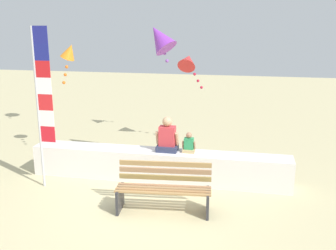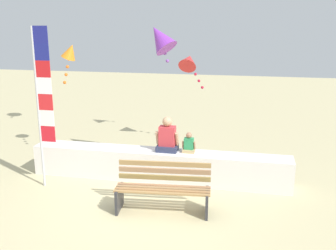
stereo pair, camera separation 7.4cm
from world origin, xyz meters
name	(u,v)px [view 2 (the right image)]	position (x,y,z in m)	size (l,w,h in m)	color
ground_plane	(143,204)	(0.00, 0.00, 0.00)	(40.00, 40.00, 0.00)	#C8BB8A
seawall_ledge	(159,165)	(0.00, 1.28, 0.34)	(5.77, 0.59, 0.68)	silver
park_bench	(163,189)	(0.42, -0.13, 0.42)	(1.80, 0.78, 0.88)	#A77D4C
person_adult	(167,138)	(0.19, 1.32, 0.98)	(0.51, 0.37, 0.77)	#2A314D
person_child	(189,145)	(0.67, 1.32, 0.85)	(0.29, 0.22, 0.45)	tan
flag_banner	(42,96)	(-2.24, 0.44, 1.97)	(0.36, 0.05, 3.36)	#B7B7BC
kite_orange	(70,52)	(-2.53, 2.44, 2.71)	(0.48, 0.62, 1.00)	orange
kite_purple	(160,38)	(-0.12, 2.02, 3.09)	(0.93, 0.78, 0.98)	purple
kite_red	(189,61)	(0.21, 4.04, 2.40)	(0.71, 0.68, 1.08)	red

